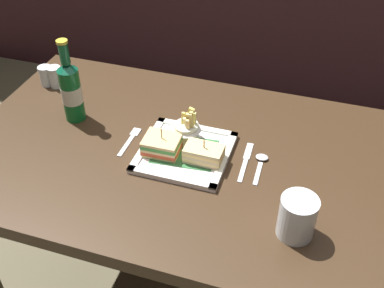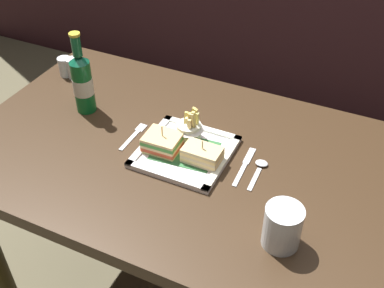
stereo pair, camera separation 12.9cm
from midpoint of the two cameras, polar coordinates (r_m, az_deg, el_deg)
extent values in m
cube|color=#372616|center=(1.33, 3.61, -2.31)|extent=(1.37, 0.78, 0.04)
cylinder|color=black|center=(2.01, -9.48, 0.10)|extent=(0.07, 0.07, 0.70)
cube|color=white|center=(1.32, 1.97, -1.13)|extent=(0.25, 0.25, 0.01)
cube|color=#2F6837|center=(1.32, 1.98, -0.94)|extent=(0.18, 0.15, 0.00)
cube|color=white|center=(1.24, -0.13, -3.91)|extent=(0.25, 0.02, 0.01)
cube|color=white|center=(1.40, 3.84, 1.84)|extent=(0.25, 0.02, 0.01)
cube|color=white|center=(1.35, -2.41, 0.45)|extent=(0.02, 0.25, 0.01)
cube|color=white|center=(1.29, 6.60, -2.24)|extent=(0.02, 0.25, 0.01)
cube|color=tan|center=(1.32, -0.74, -0.57)|extent=(0.10, 0.09, 0.01)
cube|color=#C5482A|center=(1.31, -0.74, -0.25)|extent=(0.10, 0.09, 0.01)
cube|color=tan|center=(1.31, -0.74, 0.08)|extent=(0.10, 0.09, 0.01)
cube|color=#458B3C|center=(1.30, -0.75, 0.41)|extent=(0.10, 0.09, 0.01)
cube|color=#D9B576|center=(1.30, -0.75, 0.75)|extent=(0.10, 0.09, 0.01)
cylinder|color=tan|center=(1.30, -0.75, 0.64)|extent=(0.00, 0.00, 0.08)
cube|color=#D3B388|center=(1.28, 4.12, -2.04)|extent=(0.10, 0.07, 0.01)
cube|color=#F3CB7D|center=(1.28, 4.14, -1.73)|extent=(0.10, 0.07, 0.01)
cube|color=#D7B785|center=(1.27, 4.15, -1.43)|extent=(0.10, 0.07, 0.01)
cube|color=#F4CB74|center=(1.27, 4.17, -1.12)|extent=(0.10, 0.07, 0.01)
cube|color=#D4B77C|center=(1.26, 4.19, -0.81)|extent=(0.10, 0.07, 0.01)
cylinder|color=tan|center=(1.26, 4.18, -0.98)|extent=(0.00, 0.00, 0.07)
cylinder|color=silver|center=(1.34, 2.40, 1.35)|extent=(0.07, 0.07, 0.06)
cone|color=white|center=(1.32, 2.43, 2.19)|extent=(0.09, 0.09, 0.02)
cube|color=#D6B555|center=(1.33, 3.06, 3.00)|extent=(0.02, 0.02, 0.07)
cube|color=#ECCE66|center=(1.30, 3.06, 2.44)|extent=(0.01, 0.01, 0.08)
cube|color=#F1CC80|center=(1.31, 2.60, 1.89)|extent=(0.01, 0.01, 0.05)
cube|color=#E9CE7C|center=(1.31, 3.06, 2.37)|extent=(0.01, 0.02, 0.07)
cube|color=#EED063|center=(1.32, 2.06, 2.57)|extent=(0.01, 0.02, 0.06)
cube|color=#D6C55D|center=(1.33, 2.76, 3.12)|extent=(0.02, 0.01, 0.07)
cube|color=#E9DF7D|center=(1.32, 3.41, 2.57)|extent=(0.01, 0.01, 0.06)
cube|color=#E8D589|center=(1.32, 2.48, 2.19)|extent=(0.02, 0.02, 0.06)
cube|color=#E1C161|center=(1.31, 2.66, 2.49)|extent=(0.01, 0.02, 0.07)
cylinder|color=#0F6027|center=(1.47, -10.56, 6.73)|extent=(0.06, 0.06, 0.17)
cone|color=#0F5035|center=(1.42, -11.01, 9.95)|extent=(0.06, 0.06, 0.02)
cylinder|color=#0F552F|center=(1.40, -11.22, 11.47)|extent=(0.03, 0.03, 0.06)
cylinder|color=gold|center=(1.39, -11.41, 12.78)|extent=(0.03, 0.03, 0.01)
cylinder|color=beige|center=(1.47, -10.57, 6.84)|extent=(0.06, 0.06, 0.05)
cylinder|color=silver|center=(1.09, 14.26, -9.82)|extent=(0.09, 0.09, 0.11)
cylinder|color=silver|center=(1.11, 14.05, -10.69)|extent=(0.08, 0.08, 0.06)
cube|color=silver|center=(1.37, -4.91, 0.33)|extent=(0.01, 0.10, 0.00)
cube|color=silver|center=(1.42, -3.58, 1.87)|extent=(0.02, 0.04, 0.00)
cube|color=silver|center=(1.27, 8.71, -3.81)|extent=(0.02, 0.10, 0.00)
cube|color=silver|center=(1.33, 9.71, -1.55)|extent=(0.02, 0.07, 0.00)
cube|color=silver|center=(1.26, 10.48, -4.33)|extent=(0.01, 0.09, 0.00)
ellipsoid|color=silver|center=(1.31, 11.23, -2.41)|extent=(0.04, 0.03, 0.01)
cylinder|color=silver|center=(1.70, -12.95, 8.87)|extent=(0.04, 0.04, 0.06)
cylinder|color=white|center=(1.70, -12.89, 8.53)|extent=(0.04, 0.04, 0.03)
cylinder|color=silver|center=(1.68, -13.11, 9.86)|extent=(0.05, 0.05, 0.01)
cylinder|color=silver|center=(1.67, -11.96, 8.71)|extent=(0.04, 0.04, 0.06)
cylinder|color=#36331E|center=(1.68, -11.91, 8.34)|extent=(0.04, 0.04, 0.03)
cylinder|color=silver|center=(1.66, -12.13, 9.78)|extent=(0.05, 0.05, 0.01)
camera|label=1|loc=(0.06, -87.14, 2.34)|focal=44.17mm
camera|label=2|loc=(0.06, 92.86, -2.34)|focal=44.17mm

